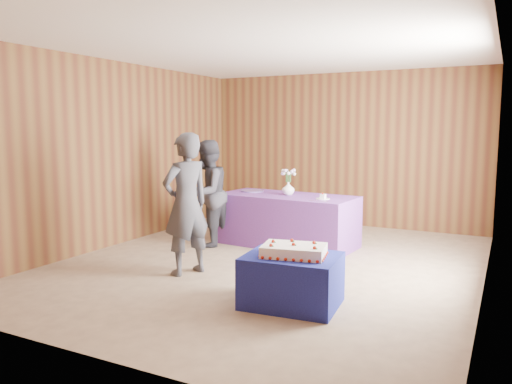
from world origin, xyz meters
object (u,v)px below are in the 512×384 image
Objects in this scene: cake_table at (292,280)px; sheet_cake at (294,251)px; guest_left at (186,204)px; guest_right at (207,193)px; serving_table at (287,220)px; vase at (288,188)px.

cake_table is 1.30× the size of sheet_cake.
guest_left is at bearing 153.02° from sheet_cake.
guest_right is (-2.11, 1.77, 0.23)m from sheet_cake.
serving_table is (-1.06, 2.31, 0.12)m from cake_table.
vase reaches higher than cake_table.
serving_table is at bearing 115.82° from guest_right.
vase reaches higher than serving_table.
vase is (-1.08, 2.36, 0.29)m from sheet_cake.
sheet_cake is at bearing 95.73° from guest_left.
vase is 0.11× the size of guest_left.
guest_right is (-2.09, 1.75, 0.53)m from cake_table.
cake_table is 1.70m from guest_left.
cake_table is at bearing 96.11° from guest_left.
guest_left is 1.44m from guest_right.
cake_table is at bearing -60.35° from serving_table.
sheet_cake is 0.41× the size of guest_left.
serving_table is 1.19× the size of guest_left.
cake_table is 2.63m from vase.
serving_table is at bearing 103.85° from sheet_cake.
sheet_cake is (0.03, -0.02, 0.30)m from cake_table.
serving_table is 2.58m from sheet_cake.
guest_left reaches higher than cake_table.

